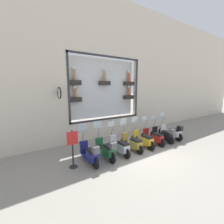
{
  "coord_description": "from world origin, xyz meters",
  "views": [
    {
      "loc": [
        -5.11,
        5.18,
        3.34
      ],
      "look_at": [
        2.1,
        0.48,
        1.92
      ],
      "focal_mm": 24.0,
      "sensor_mm": 36.0,
      "label": 1
    }
  ],
  "objects_px": {
    "scooter_red_2": "(154,137)",
    "scooter_green_6": "(106,149)",
    "scooter_yellow_3": "(144,140)",
    "scooter_white_0": "(172,132)",
    "shop_sign_post": "(73,148)",
    "scooter_silver_5": "(120,146)",
    "scooter_navy_7": "(90,153)",
    "scooter_black_1": "(164,135)",
    "scooter_olive_4": "(132,143)"
  },
  "relations": [
    {
      "from": "scooter_red_2",
      "to": "scooter_white_0",
      "type": "bearing_deg",
      "value": -91.82
    },
    {
      "from": "scooter_silver_5",
      "to": "shop_sign_post",
      "type": "relative_size",
      "value": 1.11
    },
    {
      "from": "scooter_black_1",
      "to": "scooter_olive_4",
      "type": "bearing_deg",
      "value": 88.48
    },
    {
      "from": "scooter_olive_4",
      "to": "scooter_silver_5",
      "type": "distance_m",
      "value": 0.83
    },
    {
      "from": "scooter_green_6",
      "to": "shop_sign_post",
      "type": "relative_size",
      "value": 1.12
    },
    {
      "from": "scooter_black_1",
      "to": "shop_sign_post",
      "type": "distance_m",
      "value": 5.71
    },
    {
      "from": "scooter_white_0",
      "to": "shop_sign_post",
      "type": "height_order",
      "value": "scooter_white_0"
    },
    {
      "from": "scooter_yellow_3",
      "to": "scooter_olive_4",
      "type": "distance_m",
      "value": 0.83
    },
    {
      "from": "scooter_white_0",
      "to": "scooter_navy_7",
      "type": "bearing_deg",
      "value": 90.04
    },
    {
      "from": "scooter_black_1",
      "to": "scooter_silver_5",
      "type": "bearing_deg",
      "value": 88.89
    },
    {
      "from": "scooter_navy_7",
      "to": "scooter_olive_4",
      "type": "bearing_deg",
      "value": -88.69
    },
    {
      "from": "scooter_olive_4",
      "to": "scooter_navy_7",
      "type": "height_order",
      "value": "scooter_navy_7"
    },
    {
      "from": "scooter_white_0",
      "to": "scooter_red_2",
      "type": "bearing_deg",
      "value": 88.18
    },
    {
      "from": "shop_sign_post",
      "to": "scooter_red_2",
      "type": "bearing_deg",
      "value": -90.73
    },
    {
      "from": "scooter_olive_4",
      "to": "scooter_silver_5",
      "type": "xyz_separation_m",
      "value": [
        -0.0,
        0.83,
        -0.0
      ]
    },
    {
      "from": "scooter_black_1",
      "to": "scooter_red_2",
      "type": "bearing_deg",
      "value": 85.43
    },
    {
      "from": "scooter_yellow_3",
      "to": "scooter_silver_5",
      "type": "relative_size",
      "value": 1.0
    },
    {
      "from": "scooter_black_1",
      "to": "scooter_silver_5",
      "type": "distance_m",
      "value": 3.31
    },
    {
      "from": "scooter_white_0",
      "to": "scooter_green_6",
      "type": "bearing_deg",
      "value": 90.03
    },
    {
      "from": "scooter_black_1",
      "to": "scooter_yellow_3",
      "type": "bearing_deg",
      "value": 87.59
    },
    {
      "from": "scooter_navy_7",
      "to": "scooter_white_0",
      "type": "bearing_deg",
      "value": -89.96
    },
    {
      "from": "scooter_green_6",
      "to": "scooter_navy_7",
      "type": "distance_m",
      "value": 0.83
    },
    {
      "from": "scooter_red_2",
      "to": "scooter_green_6",
      "type": "xyz_separation_m",
      "value": [
        -0.05,
        3.31,
        0.05
      ]
    },
    {
      "from": "scooter_black_1",
      "to": "scooter_navy_7",
      "type": "relative_size",
      "value": 0.99
    },
    {
      "from": "scooter_green_6",
      "to": "scooter_black_1",
      "type": "bearing_deg",
      "value": -90.16
    },
    {
      "from": "scooter_black_1",
      "to": "scooter_green_6",
      "type": "height_order",
      "value": "scooter_green_6"
    },
    {
      "from": "scooter_white_0",
      "to": "scooter_silver_5",
      "type": "bearing_deg",
      "value": 89.3
    },
    {
      "from": "scooter_red_2",
      "to": "scooter_olive_4",
      "type": "xyz_separation_m",
      "value": [
        -0.0,
        1.66,
        -0.0
      ]
    },
    {
      "from": "shop_sign_post",
      "to": "scooter_navy_7",
      "type": "bearing_deg",
      "value": -99.27
    },
    {
      "from": "scooter_red_2",
      "to": "scooter_navy_7",
      "type": "height_order",
      "value": "scooter_navy_7"
    },
    {
      "from": "scooter_yellow_3",
      "to": "scooter_white_0",
      "type": "bearing_deg",
      "value": -91.29
    },
    {
      "from": "scooter_black_1",
      "to": "scooter_yellow_3",
      "type": "height_order",
      "value": "scooter_yellow_3"
    },
    {
      "from": "scooter_yellow_3",
      "to": "scooter_green_6",
      "type": "xyz_separation_m",
      "value": [
        -0.06,
        2.48,
        0.04
      ]
    },
    {
      "from": "scooter_white_0",
      "to": "shop_sign_post",
      "type": "distance_m",
      "value": 6.53
    },
    {
      "from": "scooter_white_0",
      "to": "scooter_navy_7",
      "type": "height_order",
      "value": "scooter_white_0"
    },
    {
      "from": "scooter_red_2",
      "to": "scooter_yellow_3",
      "type": "bearing_deg",
      "value": 89.76
    },
    {
      "from": "scooter_olive_4",
      "to": "shop_sign_post",
      "type": "xyz_separation_m",
      "value": [
        0.06,
        3.21,
        0.44
      ]
    },
    {
      "from": "scooter_white_0",
      "to": "scooter_navy_7",
      "type": "distance_m",
      "value": 5.79
    },
    {
      "from": "scooter_olive_4",
      "to": "scooter_yellow_3",
      "type": "bearing_deg",
      "value": -89.74
    },
    {
      "from": "scooter_yellow_3",
      "to": "scooter_navy_7",
      "type": "height_order",
      "value": "scooter_navy_7"
    },
    {
      "from": "shop_sign_post",
      "to": "scooter_green_6",
      "type": "bearing_deg",
      "value": -94.29
    },
    {
      "from": "scooter_silver_5",
      "to": "scooter_green_6",
      "type": "xyz_separation_m",
      "value": [
        -0.05,
        0.83,
        0.06
      ]
    },
    {
      "from": "shop_sign_post",
      "to": "scooter_olive_4",
      "type": "bearing_deg",
      "value": -91.11
    },
    {
      "from": "scooter_olive_4",
      "to": "shop_sign_post",
      "type": "relative_size",
      "value": 1.11
    },
    {
      "from": "scooter_yellow_3",
      "to": "scooter_silver_5",
      "type": "height_order",
      "value": "scooter_yellow_3"
    },
    {
      "from": "scooter_white_0",
      "to": "scooter_silver_5",
      "type": "relative_size",
      "value": 1.01
    },
    {
      "from": "scooter_navy_7",
      "to": "scooter_green_6",
      "type": "bearing_deg",
      "value": -89.86
    },
    {
      "from": "scooter_black_1",
      "to": "scooter_green_6",
      "type": "bearing_deg",
      "value": 89.84
    },
    {
      "from": "scooter_white_0",
      "to": "scooter_olive_4",
      "type": "distance_m",
      "value": 3.31
    },
    {
      "from": "scooter_white_0",
      "to": "scooter_olive_4",
      "type": "height_order",
      "value": "scooter_white_0"
    }
  ]
}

